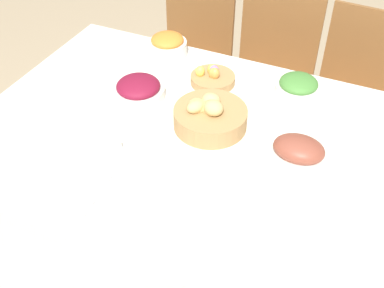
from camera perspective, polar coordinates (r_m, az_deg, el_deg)
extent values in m
plane|color=tan|center=(2.31, 0.93, -13.40)|extent=(12.00, 12.00, 0.00)
cube|color=white|center=(2.02, 1.04, -7.31)|extent=(1.72, 1.16, 0.74)
cylinder|color=brown|center=(2.79, -6.66, 4.22)|extent=(0.03, 0.03, 0.42)
cylinder|color=brown|center=(2.63, 0.30, 1.72)|extent=(0.03, 0.03, 0.42)
cylinder|color=brown|center=(3.05, -2.49, 8.06)|extent=(0.03, 0.03, 0.42)
cylinder|color=brown|center=(2.90, 4.09, 5.96)|extent=(0.03, 0.03, 0.42)
cube|color=brown|center=(2.71, -1.26, 8.92)|extent=(0.46, 0.46, 0.02)
cube|color=brown|center=(2.75, 0.88, 14.93)|extent=(0.42, 0.06, 0.44)
cylinder|color=brown|center=(2.53, 11.74, -1.12)|extent=(0.03, 0.03, 0.42)
cylinder|color=brown|center=(2.50, 20.12, -3.90)|extent=(0.03, 0.03, 0.42)
cylinder|color=brown|center=(2.83, 14.32, 3.58)|extent=(0.03, 0.03, 0.42)
cylinder|color=brown|center=(2.80, 21.82, 1.14)|extent=(0.03, 0.03, 0.42)
cube|color=brown|center=(2.52, 18.02, 3.87)|extent=(0.45, 0.45, 0.02)
cube|color=brown|center=(2.57, 20.19, 10.30)|extent=(0.42, 0.05, 0.44)
cylinder|color=brown|center=(2.60, 2.82, 1.18)|extent=(0.03, 0.03, 0.42)
cylinder|color=brown|center=(2.53, 11.05, -1.05)|extent=(0.03, 0.03, 0.42)
cylinder|color=brown|center=(2.89, 5.57, 5.75)|extent=(0.03, 0.03, 0.42)
cylinder|color=brown|center=(2.83, 13.03, 3.84)|extent=(0.03, 0.03, 0.42)
cube|color=brown|center=(2.57, 8.60, 6.44)|extent=(0.43, 0.43, 0.02)
cube|color=brown|center=(2.62, 10.38, 12.85)|extent=(0.42, 0.03, 0.44)
cylinder|color=#AD8451|center=(1.79, 2.15, 3.10)|extent=(0.27, 0.27, 0.07)
ellipsoid|color=tan|center=(1.76, 2.28, 4.14)|extent=(0.10, 0.10, 0.05)
ellipsoid|color=tan|center=(1.77, 0.67, 4.56)|extent=(0.10, 0.10, 0.05)
ellipsoid|color=tan|center=(1.75, 0.43, 4.45)|extent=(0.08, 0.09, 0.05)
ellipsoid|color=tan|center=(1.79, 2.25, 5.21)|extent=(0.08, 0.07, 0.06)
ellipsoid|color=tan|center=(1.73, 2.57, 4.28)|extent=(0.09, 0.08, 0.06)
ellipsoid|color=tan|center=(1.76, 2.16, 4.48)|extent=(0.08, 0.08, 0.05)
cylinder|color=#AD8451|center=(2.03, 2.48, 7.66)|extent=(0.19, 0.19, 0.03)
ellipsoid|color=#F4D151|center=(2.02, 0.96, 8.59)|extent=(0.04, 0.04, 0.05)
ellipsoid|color=#F29E4C|center=(2.01, 2.73, 8.36)|extent=(0.04, 0.04, 0.05)
ellipsoid|color=#F4D151|center=(2.04, 2.35, 8.86)|extent=(0.04, 0.04, 0.05)
ellipsoid|color=#F29E4C|center=(2.01, 2.50, 8.39)|extent=(0.04, 0.04, 0.05)
ellipsoid|color=#B27AD1|center=(2.02, 2.64, 8.63)|extent=(0.04, 0.04, 0.05)
ellipsoid|color=white|center=(1.72, 12.43, -1.22)|extent=(0.28, 0.20, 0.01)
ellipsoid|color=brown|center=(1.71, 12.56, -0.56)|extent=(0.18, 0.14, 0.08)
cylinder|color=white|center=(2.21, -2.90, 11.24)|extent=(0.17, 0.17, 0.07)
ellipsoid|color=orange|center=(2.19, -2.94, 12.23)|extent=(0.15, 0.15, 0.05)
cylinder|color=white|center=(1.99, 12.38, 6.20)|extent=(0.18, 0.18, 0.05)
ellipsoid|color=#478438|center=(1.97, 12.53, 7.06)|extent=(0.15, 0.15, 0.05)
cylinder|color=white|center=(1.95, -6.32, 6.03)|extent=(0.21, 0.21, 0.05)
ellipsoid|color=maroon|center=(1.93, -6.39, 6.84)|extent=(0.18, 0.18, 0.06)
cylinder|color=white|center=(1.51, -6.55, -7.87)|extent=(0.24, 0.24, 0.01)
cube|color=#B7B7BC|center=(1.57, -11.23, -6.15)|extent=(0.02, 0.20, 0.00)
cube|color=#B7B7BC|center=(1.47, -1.46, -9.77)|extent=(0.02, 0.20, 0.00)
cube|color=#B7B7BC|center=(1.46, -0.38, -10.16)|extent=(0.02, 0.20, 0.00)
cylinder|color=silver|center=(1.50, 5.03, -6.04)|extent=(0.08, 0.08, 0.08)
cube|color=white|center=(1.73, -10.32, -0.25)|extent=(0.10, 0.06, 0.03)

